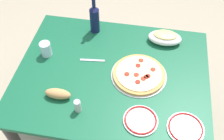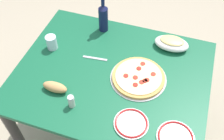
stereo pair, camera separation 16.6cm
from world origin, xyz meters
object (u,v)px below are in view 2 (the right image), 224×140
(baked_pasta_dish, at_px, (172,43))
(side_plate_far, at_px, (175,137))
(wine_bottle, at_px, (103,17))
(side_plate_near, at_px, (131,123))
(pepperoni_pizza, at_px, (138,77))
(bread_loaf, at_px, (55,87))
(dining_table, at_px, (112,83))
(water_glass, at_px, (52,42))
(spice_shaker, at_px, (71,101))

(baked_pasta_dish, bearing_deg, side_plate_far, -77.59)
(wine_bottle, height_order, side_plate_near, wine_bottle)
(baked_pasta_dish, xyz_separation_m, side_plate_far, (0.15, -0.69, -0.03))
(pepperoni_pizza, relative_size, side_plate_far, 1.75)
(pepperoni_pizza, bearing_deg, bread_loaf, -151.60)
(side_plate_near, bearing_deg, side_plate_far, -1.48)
(dining_table, xyz_separation_m, side_plate_near, (0.22, -0.32, 0.12))
(dining_table, height_order, water_glass, water_glass)
(dining_table, xyz_separation_m, side_plate_far, (0.47, -0.33, 0.12))
(pepperoni_pizza, bearing_deg, side_plate_far, -48.60)
(baked_pasta_dish, xyz_separation_m, spice_shaker, (-0.47, -0.67, 0.00))
(water_glass, bearing_deg, spice_shaker, -50.75)
(bread_loaf, bearing_deg, baked_pasta_dish, 44.65)
(wine_bottle, distance_m, side_plate_near, 0.83)
(side_plate_near, xyz_separation_m, spice_shaker, (-0.37, 0.01, 0.03))
(side_plate_far, bearing_deg, baked_pasta_dish, 102.41)
(dining_table, xyz_separation_m, pepperoni_pizza, (0.18, 0.01, 0.12))
(side_plate_far, bearing_deg, side_plate_near, 178.52)
(baked_pasta_dish, height_order, bread_loaf, baked_pasta_dish)
(water_glass, bearing_deg, wine_bottle, 47.08)
(wine_bottle, xyz_separation_m, side_plate_near, (0.42, -0.71, -0.11))
(side_plate_far, relative_size, spice_shaker, 2.38)
(dining_table, height_order, bread_loaf, bread_loaf)
(wine_bottle, bearing_deg, dining_table, -63.17)
(dining_table, distance_m, wine_bottle, 0.49)
(pepperoni_pizza, relative_size, baked_pasta_dish, 1.51)
(side_plate_near, relative_size, bread_loaf, 1.24)
(baked_pasta_dish, height_order, side_plate_near, baked_pasta_dish)
(side_plate_near, distance_m, bread_loaf, 0.52)
(bread_loaf, bearing_deg, side_plate_far, -6.46)
(baked_pasta_dish, bearing_deg, side_plate_near, -98.32)
(pepperoni_pizza, bearing_deg, water_glass, 172.94)
(bread_loaf, relative_size, spice_shaker, 1.85)
(side_plate_near, relative_size, spice_shaker, 2.30)
(side_plate_near, height_order, bread_loaf, bread_loaf)
(baked_pasta_dish, xyz_separation_m, wine_bottle, (-0.52, 0.03, 0.08))
(dining_table, distance_m, side_plate_near, 0.41)
(baked_pasta_dish, height_order, water_glass, water_glass)
(baked_pasta_dish, height_order, side_plate_far, baked_pasta_dish)
(pepperoni_pizza, height_order, bread_loaf, bread_loaf)
(side_plate_near, xyz_separation_m, bread_loaf, (-0.51, 0.08, 0.02))
(side_plate_far, relative_size, bread_loaf, 1.29)
(spice_shaker, bearing_deg, water_glass, 129.25)
(dining_table, distance_m, side_plate_far, 0.59)
(wine_bottle, distance_m, bread_loaf, 0.64)
(water_glass, bearing_deg, side_plate_far, -23.79)
(side_plate_far, bearing_deg, water_glass, 156.21)
(pepperoni_pizza, xyz_separation_m, spice_shaker, (-0.32, -0.32, 0.03))
(dining_table, xyz_separation_m, bread_loaf, (-0.29, -0.24, 0.14))
(pepperoni_pizza, relative_size, water_glass, 3.56)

